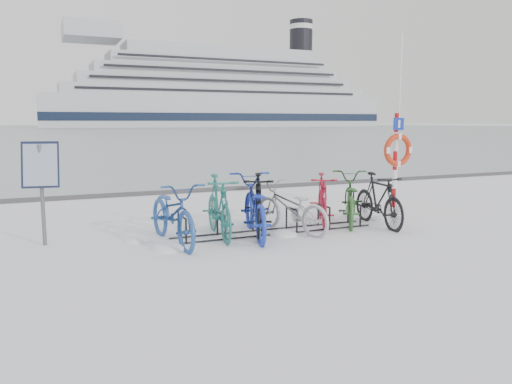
{
  "coord_description": "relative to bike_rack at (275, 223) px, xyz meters",
  "views": [
    {
      "loc": [
        -4.02,
        -8.42,
        2.1
      ],
      "look_at": [
        -0.13,
        0.6,
        0.71
      ],
      "focal_mm": 35.0,
      "sensor_mm": 36.0,
      "label": 1
    }
  ],
  "objects": [
    {
      "name": "bike_0",
      "position": [
        -1.98,
        -0.03,
        0.39
      ],
      "size": [
        0.92,
        2.21,
        1.13
      ],
      "primitive_type": "imported",
      "rotation": [
        0.0,
        0.0,
        0.08
      ],
      "color": "#23498F",
      "rests_on": "ground"
    },
    {
      "name": "bike_1",
      "position": [
        -1.09,
        0.11,
        0.4
      ],
      "size": [
        0.79,
        2.0,
        1.17
      ],
      "primitive_type": "imported",
      "rotation": [
        0.0,
        0.0,
        -0.13
      ],
      "color": "#206C64",
      "rests_on": "ground"
    },
    {
      "name": "quay_edge",
      "position": [
        0.0,
        5.9,
        -0.13
      ],
      "size": [
        400.0,
        0.25,
        0.1
      ],
      "primitive_type": "cube",
      "color": "#3F3F42",
      "rests_on": "ground"
    },
    {
      "name": "bike_6",
      "position": [
        1.84,
        0.23,
        0.37
      ],
      "size": [
        1.72,
        2.15,
        1.09
      ],
      "primitive_type": "imported",
      "rotation": [
        0.0,
        0.0,
        2.58
      ],
      "color": "#285625",
      "rests_on": "ground"
    },
    {
      "name": "ice_sheet",
      "position": [
        0.0,
        155.0,
        -0.17
      ],
      "size": [
        400.0,
        298.0,
        0.02
      ],
      "primitive_type": "cube",
      "color": "#9FAEB4",
      "rests_on": "ground"
    },
    {
      "name": "bike_3",
      "position": [
        -0.3,
        0.11,
        0.4
      ],
      "size": [
        1.27,
        1.99,
        1.16
      ],
      "primitive_type": "imported",
      "rotation": [
        0.0,
        0.0,
        -0.41
      ],
      "color": "black",
      "rests_on": "ground"
    },
    {
      "name": "cruise_ferry",
      "position": [
        62.77,
        185.71,
        12.02
      ],
      "size": [
        136.35,
        25.72,
        44.8
      ],
      "color": "silver",
      "rests_on": "ground"
    },
    {
      "name": "bike_2",
      "position": [
        -0.47,
        -0.09,
        0.4
      ],
      "size": [
        1.31,
        2.36,
        1.17
      ],
      "primitive_type": "imported",
      "rotation": [
        0.0,
        0.0,
        2.89
      ],
      "color": "#1D34AC",
      "rests_on": "ground"
    },
    {
      "name": "bike_5",
      "position": [
        1.2,
        0.26,
        0.36
      ],
      "size": [
        1.26,
        1.85,
        1.09
      ],
      "primitive_type": "imported",
      "rotation": [
        0.0,
        0.0,
        -0.46
      ],
      "color": "#A5172E",
      "rests_on": "ground"
    },
    {
      "name": "bike_rack",
      "position": [
        0.0,
        0.0,
        0.0
      ],
      "size": [
        4.0,
        0.48,
        0.46
      ],
      "color": "black",
      "rests_on": "ground"
    },
    {
      "name": "ground",
      "position": [
        0.0,
        0.0,
        -0.18
      ],
      "size": [
        900.0,
        900.0,
        0.0
      ],
      "primitive_type": "plane",
      "color": "white",
      "rests_on": "ground"
    },
    {
      "name": "lifebuoy_station",
      "position": [
        3.97,
        1.39,
        1.23
      ],
      "size": [
        0.81,
        0.23,
        4.19
      ],
      "color": "#AC0D10",
      "rests_on": "ground"
    },
    {
      "name": "bike_7",
      "position": [
        2.22,
        -0.24,
        0.37
      ],
      "size": [
        0.73,
        1.9,
        1.11
      ],
      "primitive_type": "imported",
      "rotation": [
        0.0,
        0.0,
        -0.11
      ],
      "color": "black",
      "rests_on": "ground"
    },
    {
      "name": "info_board",
      "position": [
        -4.05,
        0.65,
        1.1
      ],
      "size": [
        0.62,
        0.33,
        1.77
      ],
      "rotation": [
        0.0,
        0.0,
        -0.18
      ],
      "color": "#595B5E",
      "rests_on": "ground"
    },
    {
      "name": "bike_4",
      "position": [
        0.3,
        -0.06,
        0.32
      ],
      "size": [
        1.22,
        2.03,
        1.0
      ],
      "primitive_type": "imported",
      "rotation": [
        0.0,
        0.0,
        3.45
      ],
      "color": "#ADAFB5",
      "rests_on": "ground"
    },
    {
      "name": "snow_drifts",
      "position": [
        -0.25,
        -0.05,
        -0.18
      ],
      "size": [
        5.67,
        1.47,
        0.22
      ],
      "color": "white",
      "rests_on": "ground"
    }
  ]
}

